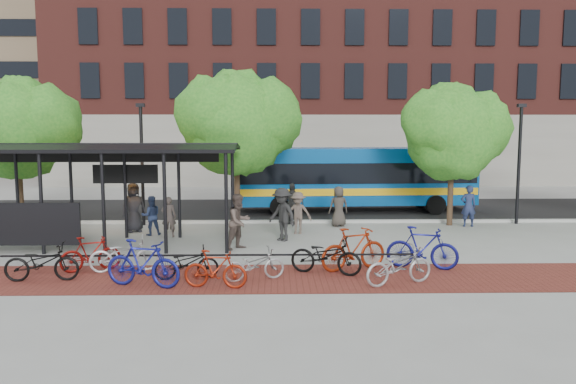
{
  "coord_description": "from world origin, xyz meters",
  "views": [
    {
      "loc": [
        -1.37,
        -20.07,
        4.13
      ],
      "look_at": [
        -0.9,
        1.87,
        1.6
      ],
      "focal_mm": 35.0,
      "sensor_mm": 36.0,
      "label": 1
    }
  ],
  "objects_px": {
    "bike_0": "(42,263)",
    "bike_8": "(326,255)",
    "bike_10": "(399,266)",
    "bike_11": "(422,248)",
    "tree_a": "(19,125)",
    "pedestrian_6": "(339,206)",
    "pedestrian_7": "(468,206)",
    "bike_3": "(143,264)",
    "pedestrian_0": "(134,207)",
    "bike_1": "(91,254)",
    "bike_4": "(187,263)",
    "bus_shelter": "(81,160)",
    "pedestrian_4": "(292,204)",
    "bike_9": "(354,249)",
    "bike_2": "(124,254)",
    "pedestrian_1": "(169,217)",
    "pedestrian_3": "(298,213)",
    "tree_c": "(454,129)",
    "pedestrian_2": "(151,216)",
    "bike_5": "(215,269)",
    "pedestrian_8": "(239,222)",
    "bus": "(354,175)",
    "pedestrian_9": "(282,214)",
    "bike_6": "(254,264)",
    "lamp_post_left": "(142,161)",
    "lamp_post_right": "(519,160)"
  },
  "relations": [
    {
      "from": "tree_c",
      "to": "bike_4",
      "type": "distance_m",
      "value": 13.47
    },
    {
      "from": "bike_1",
      "to": "bike_6",
      "type": "bearing_deg",
      "value": -126.47
    },
    {
      "from": "bike_8",
      "to": "pedestrian_6",
      "type": "xyz_separation_m",
      "value": [
        1.21,
        7.7,
        0.31
      ]
    },
    {
      "from": "bike_4",
      "to": "pedestrian_4",
      "type": "bearing_deg",
      "value": -28.55
    },
    {
      "from": "tree_a",
      "to": "pedestrian_3",
      "type": "xyz_separation_m",
      "value": [
        11.39,
        -1.86,
        -3.42
      ]
    },
    {
      "from": "pedestrian_3",
      "to": "bike_6",
      "type": "bearing_deg",
      "value": -92.63
    },
    {
      "from": "bike_1",
      "to": "bike_3",
      "type": "distance_m",
      "value": 2.53
    },
    {
      "from": "pedestrian_0",
      "to": "bike_3",
      "type": "bearing_deg",
      "value": -103.27
    },
    {
      "from": "bike_3",
      "to": "pedestrian_2",
      "type": "relative_size",
      "value": 1.37
    },
    {
      "from": "bike_5",
      "to": "bike_8",
      "type": "relative_size",
      "value": 0.81
    },
    {
      "from": "tree_a",
      "to": "bike_0",
      "type": "xyz_separation_m",
      "value": [
        4.22,
        -8.51,
        -3.72
      ]
    },
    {
      "from": "lamp_post_left",
      "to": "bike_8",
      "type": "bearing_deg",
      "value": -49.34
    },
    {
      "from": "pedestrian_1",
      "to": "pedestrian_4",
      "type": "xyz_separation_m",
      "value": [
        4.74,
        2.75,
        0.11
      ]
    },
    {
      "from": "pedestrian_2",
      "to": "pedestrian_7",
      "type": "xyz_separation_m",
      "value": [
        12.84,
        1.61,
        0.11
      ]
    },
    {
      "from": "bike_3",
      "to": "pedestrian_0",
      "type": "relative_size",
      "value": 1.06
    },
    {
      "from": "pedestrian_0",
      "to": "pedestrian_4",
      "type": "relative_size",
      "value": 1.11
    },
    {
      "from": "bike_2",
      "to": "pedestrian_1",
      "type": "xyz_separation_m",
      "value": [
        0.3,
        5.19,
        0.26
      ]
    },
    {
      "from": "pedestrian_6",
      "to": "pedestrian_7",
      "type": "height_order",
      "value": "pedestrian_7"
    },
    {
      "from": "pedestrian_8",
      "to": "bike_2",
      "type": "bearing_deg",
      "value": 176.68
    },
    {
      "from": "bike_10",
      "to": "pedestrian_3",
      "type": "height_order",
      "value": "pedestrian_3"
    },
    {
      "from": "lamp_post_left",
      "to": "tree_c",
      "type": "bearing_deg",
      "value": -1.1
    },
    {
      "from": "bike_2",
      "to": "pedestrian_3",
      "type": "height_order",
      "value": "pedestrian_3"
    },
    {
      "from": "bike_6",
      "to": "pedestrian_9",
      "type": "relative_size",
      "value": 0.87
    },
    {
      "from": "bike_2",
      "to": "pedestrian_3",
      "type": "relative_size",
      "value": 1.18
    },
    {
      "from": "bike_3",
      "to": "pedestrian_7",
      "type": "distance_m",
      "value": 14.43
    },
    {
      "from": "bike_10",
      "to": "bike_8",
      "type": "bearing_deg",
      "value": 37.94
    },
    {
      "from": "bike_9",
      "to": "pedestrian_0",
      "type": "bearing_deg",
      "value": 29.2
    },
    {
      "from": "pedestrian_4",
      "to": "bike_11",
      "type": "bearing_deg",
      "value": -47.46
    },
    {
      "from": "pedestrian_0",
      "to": "pedestrian_1",
      "type": "relative_size",
      "value": 1.28
    },
    {
      "from": "pedestrian_2",
      "to": "tree_c",
      "type": "bearing_deg",
      "value": 170.44
    },
    {
      "from": "bike_1",
      "to": "pedestrian_4",
      "type": "xyz_separation_m",
      "value": [
        6.02,
        7.87,
        0.37
      ]
    },
    {
      "from": "bike_0",
      "to": "pedestrian_1",
      "type": "bearing_deg",
      "value": -24.39
    },
    {
      "from": "bike_2",
      "to": "pedestrian_3",
      "type": "bearing_deg",
      "value": -55.15
    },
    {
      "from": "tree_a",
      "to": "bike_4",
      "type": "relative_size",
      "value": 3.56
    },
    {
      "from": "bike_4",
      "to": "pedestrian_6",
      "type": "height_order",
      "value": "pedestrian_6"
    },
    {
      "from": "bus_shelter",
      "to": "pedestrian_6",
      "type": "height_order",
      "value": "bus_shelter"
    },
    {
      "from": "bike_10",
      "to": "bike_11",
      "type": "height_order",
      "value": "bike_11"
    },
    {
      "from": "lamp_post_left",
      "to": "lamp_post_right",
      "type": "distance_m",
      "value": 16.0
    },
    {
      "from": "bike_5",
      "to": "pedestrian_8",
      "type": "relative_size",
      "value": 0.88
    },
    {
      "from": "bike_4",
      "to": "bike_10",
      "type": "relative_size",
      "value": 0.89
    },
    {
      "from": "bus",
      "to": "pedestrian_2",
      "type": "relative_size",
      "value": 7.7
    },
    {
      "from": "bus_shelter",
      "to": "pedestrian_7",
      "type": "distance_m",
      "value": 15.34
    },
    {
      "from": "tree_c",
      "to": "bus",
      "type": "xyz_separation_m",
      "value": [
        -3.63,
        3.9,
        -2.25
      ]
    },
    {
      "from": "pedestrian_6",
      "to": "lamp_post_right",
      "type": "bearing_deg",
      "value": 172.37
    },
    {
      "from": "bike_1",
      "to": "bike_4",
      "type": "distance_m",
      "value": 3.04
    },
    {
      "from": "tree_c",
      "to": "bike_4",
      "type": "height_order",
      "value": "tree_c"
    },
    {
      "from": "bike_0",
      "to": "bike_4",
      "type": "distance_m",
      "value": 3.87
    },
    {
      "from": "pedestrian_9",
      "to": "bike_3",
      "type": "bearing_deg",
      "value": -73.94
    },
    {
      "from": "bike_0",
      "to": "bike_8",
      "type": "height_order",
      "value": "bike_8"
    },
    {
      "from": "bike_10",
      "to": "pedestrian_6",
      "type": "bearing_deg",
      "value": -16.75
    }
  ]
}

